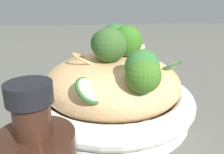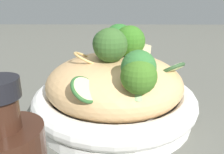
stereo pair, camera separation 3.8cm
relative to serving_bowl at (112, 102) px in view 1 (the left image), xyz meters
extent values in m
plane|color=#58584F|center=(0.00, 0.00, -0.03)|extent=(3.00, 3.00, 0.00)
cylinder|color=white|center=(0.00, 0.00, -0.02)|extent=(0.26, 0.26, 0.02)
torus|color=white|center=(0.00, 0.00, 0.01)|extent=(0.28, 0.28, 0.03)
ellipsoid|color=tan|center=(0.00, 0.00, 0.04)|extent=(0.23, 0.23, 0.09)
torus|color=tan|center=(-0.01, 0.04, 0.08)|extent=(0.06, 0.05, 0.02)
torus|color=tan|center=(-0.01, 0.01, 0.07)|extent=(0.06, 0.06, 0.03)
torus|color=tan|center=(-0.01, 0.02, 0.06)|extent=(0.06, 0.06, 0.01)
cone|color=#A1B877|center=(-0.09, -0.03, 0.06)|extent=(0.02, 0.02, 0.02)
sphere|color=#326E32|center=(-0.09, -0.03, 0.09)|extent=(0.05, 0.05, 0.05)
cone|color=#A1BA73|center=(0.00, -0.02, 0.08)|extent=(0.02, 0.02, 0.02)
sphere|color=#336B1E|center=(0.00, -0.02, 0.11)|extent=(0.05, 0.05, 0.05)
cone|color=#A0C277|center=(0.00, -0.02, 0.08)|extent=(0.02, 0.02, 0.02)
sphere|color=#36632C|center=(0.00, -0.02, 0.10)|extent=(0.05, 0.05, 0.03)
cone|color=#A2BE78|center=(-0.03, 0.01, 0.08)|extent=(0.03, 0.02, 0.02)
sphere|color=#365D28|center=(-0.03, 0.01, 0.11)|extent=(0.06, 0.06, 0.05)
cone|color=#98BA7A|center=(-0.10, -0.03, 0.06)|extent=(0.02, 0.02, 0.02)
sphere|color=#3C6B21|center=(-0.10, -0.03, 0.08)|extent=(0.05, 0.05, 0.05)
cone|color=#A1C079|center=(0.02, -0.01, 0.08)|extent=(0.03, 0.03, 0.02)
sphere|color=#2A6828|center=(0.02, -0.01, 0.11)|extent=(0.07, 0.07, 0.05)
cone|color=#98C375|center=(-0.01, 0.01, 0.08)|extent=(0.02, 0.02, 0.02)
sphere|color=#285C2B|center=(-0.01, 0.01, 0.11)|extent=(0.05, 0.05, 0.04)
cylinder|color=orange|center=(0.04, 0.01, 0.08)|extent=(0.02, 0.02, 0.02)
cylinder|color=orange|center=(-0.06, -0.03, 0.08)|extent=(0.03, 0.03, 0.03)
cylinder|color=orange|center=(0.01, -0.02, 0.08)|extent=(0.04, 0.04, 0.02)
cylinder|color=orange|center=(-0.09, -0.02, 0.06)|extent=(0.03, 0.03, 0.02)
cylinder|color=beige|center=(-0.02, -0.09, 0.07)|extent=(0.05, 0.05, 0.03)
torus|color=#2F502B|center=(-0.02, -0.09, 0.07)|extent=(0.06, 0.06, 0.03)
cylinder|color=beige|center=(0.03, -0.01, 0.08)|extent=(0.04, 0.04, 0.02)
torus|color=#255C2F|center=(0.03, -0.01, 0.08)|extent=(0.05, 0.05, 0.02)
cylinder|color=beige|center=(0.03, -0.01, 0.08)|extent=(0.04, 0.04, 0.02)
torus|color=#2B5422|center=(0.03, -0.01, 0.08)|extent=(0.05, 0.05, 0.03)
cylinder|color=beige|center=(-0.09, 0.04, 0.06)|extent=(0.05, 0.04, 0.03)
torus|color=#2A5A29|center=(-0.09, 0.04, 0.06)|extent=(0.05, 0.05, 0.03)
cube|color=#CABE8F|center=(0.07, -0.05, 0.07)|extent=(0.05, 0.05, 0.03)
cube|color=#CFBF8D|center=(0.03, -0.01, 0.09)|extent=(0.04, 0.04, 0.03)
cylinder|color=#381E14|center=(-0.24, 0.07, 0.10)|extent=(0.02, 0.02, 0.02)
cylinder|color=black|center=(-0.24, 0.07, 0.12)|extent=(0.03, 0.03, 0.01)
camera|label=1|loc=(-0.36, 0.03, 0.17)|focal=36.77mm
camera|label=2|loc=(-0.36, 0.00, 0.17)|focal=36.77mm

